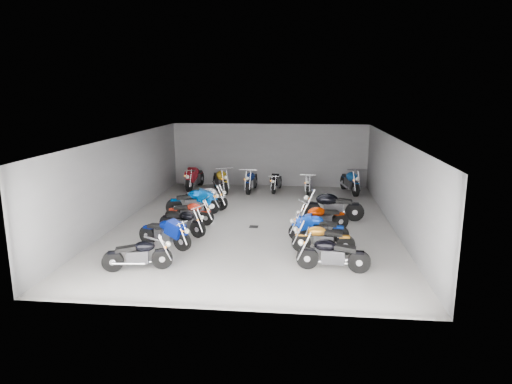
% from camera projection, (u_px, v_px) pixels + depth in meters
% --- Properties ---
extents(ground, '(14.00, 14.00, 0.00)m').
position_uv_depth(ground, '(255.00, 223.00, 17.07)').
color(ground, '#9A9792').
rests_on(ground, ground).
extents(wall_back, '(10.00, 0.10, 3.20)m').
position_uv_depth(wall_back, '(269.00, 155.00, 23.52)').
color(wall_back, slate).
rests_on(wall_back, ground).
extents(wall_left, '(0.10, 14.00, 3.20)m').
position_uv_depth(wall_left, '(124.00, 178.00, 17.23)').
color(wall_left, slate).
rests_on(wall_left, ground).
extents(wall_right, '(0.10, 14.00, 3.20)m').
position_uv_depth(wall_right, '(395.00, 184.00, 16.22)').
color(wall_right, slate).
rests_on(wall_right, ground).
extents(ceiling, '(10.00, 14.00, 0.04)m').
position_uv_depth(ceiling, '(255.00, 137.00, 16.37)').
color(ceiling, black).
rests_on(ceiling, wall_back).
extents(drain_grate, '(0.32, 0.32, 0.01)m').
position_uv_depth(drain_grate, '(254.00, 227.00, 16.58)').
color(drain_grate, black).
rests_on(drain_grate, ground).
extents(motorcycle_left_a, '(1.87, 0.63, 0.84)m').
position_uv_depth(motorcycle_left_a, '(138.00, 254.00, 12.48)').
color(motorcycle_left_a, black).
rests_on(motorcycle_left_a, ground).
extents(motorcycle_left_b, '(1.89, 0.87, 0.87)m').
position_uv_depth(motorcycle_left_b, '(165.00, 233.00, 14.29)').
color(motorcycle_left_b, black).
rests_on(motorcycle_left_b, ground).
extents(motorcycle_left_c, '(1.82, 0.90, 0.85)m').
position_uv_depth(motorcycle_left_c, '(183.00, 222.00, 15.58)').
color(motorcycle_left_c, black).
rests_on(motorcycle_left_c, ground).
extents(motorcycle_left_d, '(1.88, 0.42, 0.83)m').
position_uv_depth(motorcycle_left_d, '(190.00, 213.00, 16.80)').
color(motorcycle_left_d, black).
rests_on(motorcycle_left_d, ground).
extents(motorcycle_left_e, '(2.13, 0.68, 0.95)m').
position_uv_depth(motorcycle_left_e, '(194.00, 202.00, 18.15)').
color(motorcycle_left_e, black).
rests_on(motorcycle_left_e, ground).
extents(motorcycle_left_f, '(1.99, 0.79, 0.91)m').
position_uv_depth(motorcycle_left_f, '(206.00, 197.00, 19.03)').
color(motorcycle_left_f, black).
rests_on(motorcycle_left_f, ground).
extents(motorcycle_right_a, '(2.02, 0.46, 0.89)m').
position_uv_depth(motorcycle_right_a, '(332.00, 254.00, 12.44)').
color(motorcycle_right_a, black).
rests_on(motorcycle_right_a, ground).
extents(motorcycle_right_b, '(1.92, 0.40, 0.85)m').
position_uv_depth(motorcycle_right_b, '(323.00, 238.00, 13.81)').
color(motorcycle_right_b, black).
rests_on(motorcycle_right_b, ground).
extents(motorcycle_right_c, '(1.96, 0.47, 0.86)m').
position_uv_depth(motorcycle_right_c, '(318.00, 228.00, 14.79)').
color(motorcycle_right_c, black).
rests_on(motorcycle_right_c, ground).
extents(motorcycle_right_d, '(1.92, 0.99, 0.90)m').
position_uv_depth(motorcycle_right_d, '(321.00, 218.00, 15.90)').
color(motorcycle_right_d, black).
rests_on(motorcycle_right_d, ground).
extents(motorcycle_right_e, '(2.32, 0.45, 1.02)m').
position_uv_depth(motorcycle_right_e, '(332.00, 206.00, 17.30)').
color(motorcycle_right_e, black).
rests_on(motorcycle_right_e, ground).
extents(motorcycle_back_a, '(0.54, 2.40, 1.05)m').
position_uv_depth(motorcycle_back_a, '(195.00, 178.00, 22.93)').
color(motorcycle_back_a, black).
rests_on(motorcycle_back_a, ground).
extents(motorcycle_back_b, '(1.13, 2.21, 1.04)m').
position_uv_depth(motorcycle_back_b, '(221.00, 180.00, 22.30)').
color(motorcycle_back_b, black).
rests_on(motorcycle_back_b, ground).
extents(motorcycle_back_c, '(0.49, 2.22, 0.98)m').
position_uv_depth(motorcycle_back_c, '(251.00, 181.00, 22.32)').
color(motorcycle_back_c, black).
rests_on(motorcycle_back_c, ground).
extents(motorcycle_back_d, '(0.47, 1.92, 0.85)m').
position_uv_depth(motorcycle_back_d, '(276.00, 182.00, 22.39)').
color(motorcycle_back_d, black).
rests_on(motorcycle_back_d, ground).
extents(motorcycle_back_e, '(0.38, 1.84, 0.81)m').
position_uv_depth(motorcycle_back_e, '(308.00, 184.00, 22.01)').
color(motorcycle_back_e, black).
rests_on(motorcycle_back_e, ground).
extents(motorcycle_back_f, '(0.74, 2.33, 1.04)m').
position_uv_depth(motorcycle_back_f, '(350.00, 181.00, 21.98)').
color(motorcycle_back_f, black).
rests_on(motorcycle_back_f, ground).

